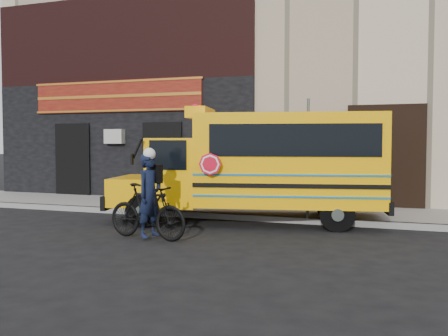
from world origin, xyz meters
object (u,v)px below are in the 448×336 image
school_bus (262,164)px  cyclist (150,197)px  bicycle (147,211)px  sign_pole (308,155)px

school_bus → cyclist: school_bus is taller
school_bus → bicycle: bearing=-122.3°
sign_pole → bicycle: sign_pole is taller
sign_pole → cyclist: size_ratio=1.77×
school_bus → cyclist: 3.33m
school_bus → bicycle: (-1.77, -2.80, -0.92)m
school_bus → sign_pole: (1.09, 0.27, 0.22)m
sign_pole → cyclist: sign_pole is taller
bicycle → cyclist: (0.06, 0.01, 0.30)m
school_bus → cyclist: size_ratio=4.05×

